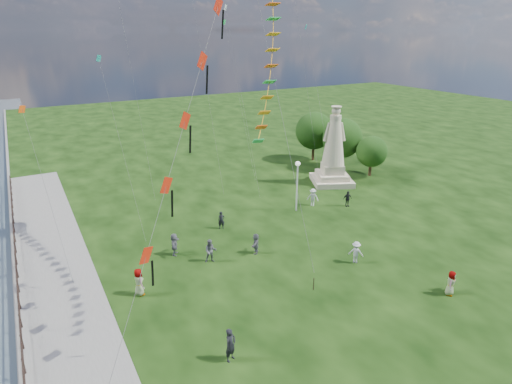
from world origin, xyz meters
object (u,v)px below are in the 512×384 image
statue (333,155)px  person_6 (221,220)px  person_1 (211,251)px  person_9 (347,199)px  person_4 (451,283)px  person_0 (230,345)px  person_8 (313,197)px  person_5 (174,244)px  person_3 (452,281)px  lamppost (297,175)px  person_2 (356,252)px  person_11 (256,243)px  person_10 (139,282)px

statue → person_6: (-15.63, -4.62, -2.44)m
person_1 → person_9: bearing=32.9°
person_4 → person_6: person_4 is taller
person_0 → person_6: 15.70m
person_1 → person_8: 13.91m
statue → person_5: 21.91m
person_9 → person_3: bearing=-93.4°
person_0 → person_9: person_0 is taller
lamppost → person_1: size_ratio=2.69×
person_5 → person_3: bearing=-106.4°
person_2 → person_9: (6.55, 8.55, -0.05)m
statue → person_1: size_ratio=4.73×
person_2 → person_9: 10.77m
person_4 → lamppost: bearing=63.7°
lamppost → person_4: bearing=-87.1°
statue → lamppost: bearing=-125.5°
lamppost → person_0: bearing=-133.9°
person_4 → person_8: (1.25, 16.41, 0.02)m
person_0 → person_1: 10.17m
lamppost → person_11: size_ratio=3.00×
person_1 → person_4: bearing=-23.1°
statue → person_1: statue is taller
person_4 → person_9: bearing=45.3°
person_1 → person_3: person_1 is taller
person_6 → person_0: bearing=-96.0°
lamppost → person_10: 17.94m
lamppost → person_5: lamppost is taller
person_8 → person_11: (-9.40, -5.53, -0.06)m
person_2 → person_10: bearing=35.5°
person_5 → person_11: size_ratio=1.08×
person_6 → person_10: bearing=-126.8°
lamppost → person_11: 9.44m
lamppost → person_5: size_ratio=2.78×
statue → person_3: statue is taller
person_9 → person_11: (-12.21, -3.75, 0.03)m
person_3 → person_6: bearing=-74.0°
lamppost → person_1: bearing=-155.9°
person_2 → person_11: 7.42m
person_11 → person_2: bearing=87.2°
lamppost → person_8: 3.35m
person_1 → person_6: size_ratio=1.16×
person_5 → person_8: bearing=-52.3°
statue → person_11: size_ratio=5.29×
person_11 → person_9: bearing=144.6°
person_0 → person_4: person_0 is taller
statue → lamppost: size_ratio=1.76×
person_6 → person_9: (12.67, -1.42, -0.00)m
person_8 → person_10: person_10 is taller
statue → lamppost: 9.03m
statue → person_5: statue is taller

